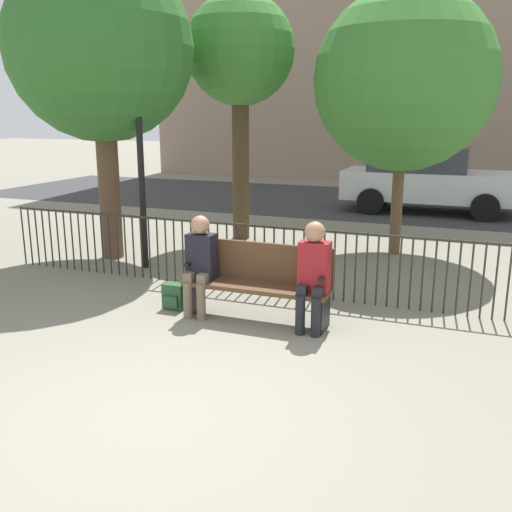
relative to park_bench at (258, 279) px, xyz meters
The scene contains 12 objects.
ground_plane 2.42m from the park_bench, 90.00° to the right, with size 80.00×80.00×0.00m, color gray.
park_bench is the anchor object (origin of this frame).
seated_person_0 0.75m from the park_bench, 169.82° to the right, with size 0.34×0.39×1.24m.
seated_person_1 0.75m from the park_bench, 10.09° to the right, with size 0.34×0.39×1.26m.
backpack 1.18m from the park_bench, behind, with size 0.28×0.21×0.33m.
fence_railing 1.00m from the park_bench, 90.94° to the left, with size 9.01×0.03×0.95m.
tree_0 5.46m from the park_bench, 115.45° to the left, with size 2.03×2.03×4.56m.
tree_1 4.90m from the park_bench, 150.71° to the left, with size 2.97×2.97×4.91m.
tree_2 4.75m from the park_bench, 75.00° to the left, with size 2.99×2.99×4.44m.
lamp_post 3.47m from the park_bench, 148.86° to the left, with size 0.28×0.28×3.41m.
street_surface 9.65m from the park_bench, 90.00° to the left, with size 24.00×6.00×0.01m.
parked_car_0 8.72m from the park_bench, 82.49° to the left, with size 4.20×1.94×1.62m.
Camera 1 is at (2.35, -3.71, 2.43)m, focal length 40.00 mm.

